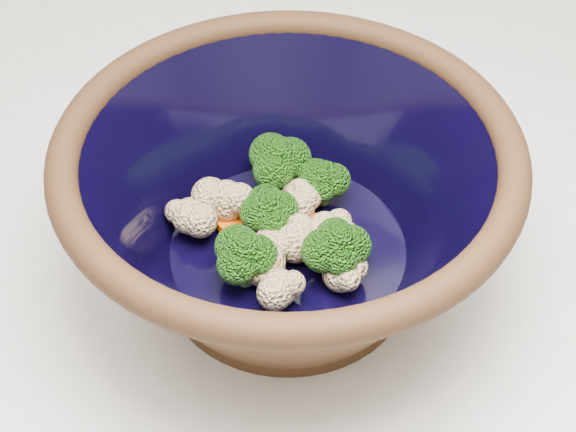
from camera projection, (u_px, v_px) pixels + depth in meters
name	position (u px, v px, depth m)	size (l,w,h in m)	color
mixing_bowl	(288.00, 203.00, 0.57)	(0.39, 0.39, 0.14)	black
vegetable_pile	(279.00, 222.00, 0.59)	(0.14, 0.14, 0.05)	#608442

